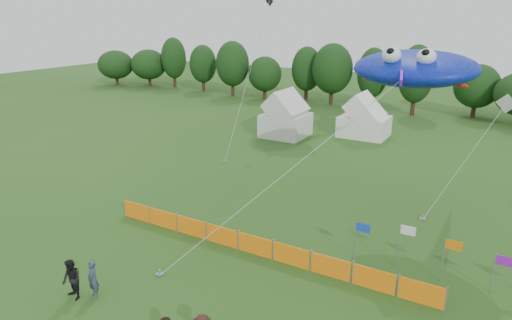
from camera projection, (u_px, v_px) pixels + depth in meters
The scene contains 10 objects.
treeline at pixel (441, 80), 51.99m from camera, with size 104.57×8.78×8.36m.
tent_left at pixel (286, 118), 44.07m from camera, with size 4.10×4.10×3.62m.
tent_right at pixel (364, 120), 44.06m from camera, with size 4.57×3.65×3.22m.
barrier_fence at pixel (255, 245), 22.68m from camera, with size 17.90×0.06×1.00m.
flag_row at pixel (447, 253), 20.14m from camera, with size 8.73×0.40×2.25m.
spectator_a at pixel (93, 279), 19.16m from camera, with size 0.62×0.41×1.71m, color #2E3F4E.
spectator_b at pixel (72, 280), 19.03m from camera, with size 0.87×0.68×1.79m, color black.
stingray_kite at pixel (416, 68), 24.59m from camera, with size 12.01×21.03×9.95m.
small_kite_white at pixel (489, 127), 30.19m from camera, with size 3.90×9.91×6.29m.
small_kite_dark at pixel (253, 59), 39.85m from camera, with size 2.10×10.20×13.02m.
Camera 1 is at (9.91, -10.83, 11.53)m, focal length 32.00 mm.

